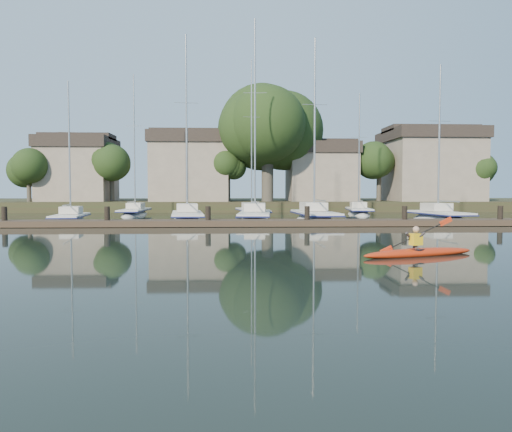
{
  "coord_description": "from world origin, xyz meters",
  "views": [
    {
      "loc": [
        -1.44,
        -16.03,
        2.18
      ],
      "look_at": [
        -0.61,
        2.74,
        1.2
      ],
      "focal_mm": 35.0,
      "sensor_mm": 36.0,
      "label": 1
    }
  ],
  "objects_px": {
    "sailboat_7": "(359,216)",
    "sailboat_6": "(252,217)",
    "kayak": "(419,251)",
    "sailboat_0": "(70,225)",
    "sailboat_4": "(439,223)",
    "sailboat_1": "(187,224)",
    "sailboat_3": "(315,224)",
    "sailboat_5": "(135,217)",
    "sailboat_2": "(255,224)",
    "dock": "(258,223)"
  },
  "relations": [
    {
      "from": "sailboat_6",
      "to": "sailboat_3",
      "type": "bearing_deg",
      "value": -70.14
    },
    {
      "from": "sailboat_1",
      "to": "sailboat_2",
      "type": "bearing_deg",
      "value": -1.95
    },
    {
      "from": "dock",
      "to": "sailboat_5",
      "type": "distance_m",
      "value": 16.63
    },
    {
      "from": "sailboat_0",
      "to": "sailboat_3",
      "type": "distance_m",
      "value": 16.69
    },
    {
      "from": "sailboat_6",
      "to": "sailboat_5",
      "type": "bearing_deg",
      "value": 167.42
    },
    {
      "from": "sailboat_7",
      "to": "sailboat_6",
      "type": "bearing_deg",
      "value": -164.41
    },
    {
      "from": "sailboat_2",
      "to": "dock",
      "type": "bearing_deg",
      "value": -85.99
    },
    {
      "from": "sailboat_5",
      "to": "sailboat_6",
      "type": "bearing_deg",
      "value": -4.5
    },
    {
      "from": "sailboat_3",
      "to": "sailboat_4",
      "type": "height_order",
      "value": "sailboat_3"
    },
    {
      "from": "sailboat_5",
      "to": "sailboat_6",
      "type": "height_order",
      "value": "sailboat_6"
    },
    {
      "from": "kayak",
      "to": "sailboat_7",
      "type": "xyz_separation_m",
      "value": [
        5.0,
        27.69,
        -0.34
      ]
    },
    {
      "from": "sailboat_3",
      "to": "sailboat_4",
      "type": "bearing_deg",
      "value": -1.97
    },
    {
      "from": "sailboat_4",
      "to": "sailboat_6",
      "type": "height_order",
      "value": "sailboat_6"
    },
    {
      "from": "dock",
      "to": "sailboat_0",
      "type": "relative_size",
      "value": 3.21
    },
    {
      "from": "sailboat_0",
      "to": "sailboat_5",
      "type": "xyz_separation_m",
      "value": [
        2.46,
        9.34,
        0.01
      ]
    },
    {
      "from": "sailboat_2",
      "to": "sailboat_4",
      "type": "bearing_deg",
      "value": 3.54
    },
    {
      "from": "sailboat_3",
      "to": "sailboat_0",
      "type": "bearing_deg",
      "value": 178.97
    },
    {
      "from": "sailboat_4",
      "to": "sailboat_7",
      "type": "xyz_separation_m",
      "value": [
        -3.53,
        8.98,
        0.02
      ]
    },
    {
      "from": "sailboat_2",
      "to": "sailboat_5",
      "type": "relative_size",
      "value": 1.17
    },
    {
      "from": "sailboat_3",
      "to": "sailboat_4",
      "type": "xyz_separation_m",
      "value": [
        8.96,
        0.21,
        0.01
      ]
    },
    {
      "from": "sailboat_1",
      "to": "sailboat_3",
      "type": "bearing_deg",
      "value": -6.49
    },
    {
      "from": "sailboat_1",
      "to": "sailboat_6",
      "type": "xyz_separation_m",
      "value": [
        4.79,
        7.78,
        0.03
      ]
    },
    {
      "from": "kayak",
      "to": "sailboat_4",
      "type": "relative_size",
      "value": 0.35
    },
    {
      "from": "kayak",
      "to": "sailboat_1",
      "type": "xyz_separation_m",
      "value": [
        -9.35,
        18.56,
        -0.36
      ]
    },
    {
      "from": "sailboat_1",
      "to": "sailboat_6",
      "type": "relative_size",
      "value": 0.99
    },
    {
      "from": "sailboat_2",
      "to": "sailboat_6",
      "type": "distance_m",
      "value": 7.43
    },
    {
      "from": "sailboat_0",
      "to": "sailboat_4",
      "type": "bearing_deg",
      "value": -5.33
    },
    {
      "from": "kayak",
      "to": "sailboat_7",
      "type": "bearing_deg",
      "value": 61.06
    },
    {
      "from": "sailboat_6",
      "to": "sailboat_7",
      "type": "height_order",
      "value": "sailboat_6"
    },
    {
      "from": "sailboat_0",
      "to": "sailboat_2",
      "type": "bearing_deg",
      "value": -2.39
    },
    {
      "from": "sailboat_6",
      "to": "sailboat_7",
      "type": "xyz_separation_m",
      "value": [
        9.55,
        1.35,
        -0.01
      ]
    },
    {
      "from": "dock",
      "to": "sailboat_5",
      "type": "xyz_separation_m",
      "value": [
        -9.99,
        13.29,
        -0.37
      ]
    },
    {
      "from": "dock",
      "to": "sailboat_6",
      "type": "height_order",
      "value": "sailboat_6"
    },
    {
      "from": "sailboat_2",
      "to": "sailboat_4",
      "type": "distance_m",
      "value": 13.16
    },
    {
      "from": "sailboat_4",
      "to": "sailboat_7",
      "type": "bearing_deg",
      "value": 104.57
    },
    {
      "from": "sailboat_3",
      "to": "sailboat_6",
      "type": "relative_size",
      "value": 0.98
    },
    {
      "from": "sailboat_3",
      "to": "sailboat_2",
      "type": "bearing_deg",
      "value": 171.19
    },
    {
      "from": "sailboat_0",
      "to": "dock",
      "type": "bearing_deg",
      "value": -24.88
    },
    {
      "from": "sailboat_0",
      "to": "sailboat_1",
      "type": "xyz_separation_m",
      "value": [
        7.77,
        0.73,
        -0.02
      ]
    },
    {
      "from": "kayak",
      "to": "sailboat_3",
      "type": "distance_m",
      "value": 18.51
    },
    {
      "from": "sailboat_4",
      "to": "sailboat_7",
      "type": "relative_size",
      "value": 1.04
    },
    {
      "from": "sailboat_1",
      "to": "sailboat_5",
      "type": "height_order",
      "value": "sailboat_1"
    },
    {
      "from": "dock",
      "to": "sailboat_4",
      "type": "height_order",
      "value": "sailboat_4"
    },
    {
      "from": "sailboat_1",
      "to": "sailboat_4",
      "type": "xyz_separation_m",
      "value": [
        17.88,
        0.15,
        -0.01
      ]
    },
    {
      "from": "sailboat_0",
      "to": "sailboat_7",
      "type": "relative_size",
      "value": 0.89
    },
    {
      "from": "dock",
      "to": "sailboat_7",
      "type": "xyz_separation_m",
      "value": [
        9.66,
        13.8,
        -0.38
      ]
    },
    {
      "from": "sailboat_2",
      "to": "kayak",
      "type": "bearing_deg",
      "value": -71.86
    },
    {
      "from": "sailboat_0",
      "to": "sailboat_5",
      "type": "height_order",
      "value": "sailboat_5"
    },
    {
      "from": "sailboat_3",
      "to": "sailboat_1",
      "type": "bearing_deg",
      "value": 176.29
    },
    {
      "from": "sailboat_6",
      "to": "sailboat_7",
      "type": "relative_size",
      "value": 1.21
    }
  ]
}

